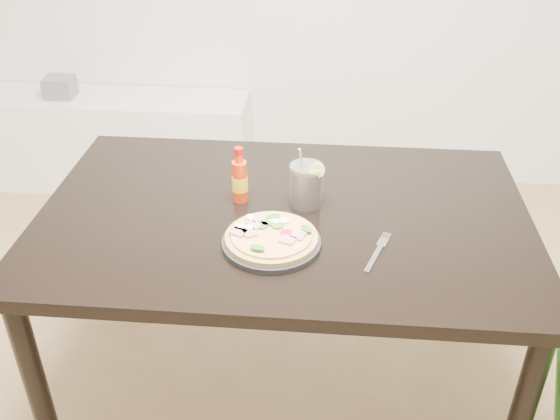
# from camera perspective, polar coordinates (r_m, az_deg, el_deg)

# --- Properties ---
(dining_table) EXTENTS (1.40, 0.90, 0.75)m
(dining_table) POSITION_cam_1_polar(r_m,az_deg,el_deg) (1.83, 0.33, -2.36)
(dining_table) COLOR black
(dining_table) RESTS_ON ground
(plate) EXTENTS (0.26, 0.26, 0.02)m
(plate) POSITION_cam_1_polar(r_m,az_deg,el_deg) (1.64, -0.79, -3.01)
(plate) COLOR black
(plate) RESTS_ON dining_table
(pizza) EXTENTS (0.24, 0.24, 0.03)m
(pizza) POSITION_cam_1_polar(r_m,az_deg,el_deg) (1.63, -0.91, -2.35)
(pizza) COLOR tan
(pizza) RESTS_ON plate
(hot_sauce_bottle) EXTENTS (0.06, 0.06, 0.17)m
(hot_sauce_bottle) POSITION_cam_1_polar(r_m,az_deg,el_deg) (1.81, -3.69, 2.74)
(hot_sauce_bottle) COLOR red
(hot_sauce_bottle) RESTS_ON dining_table
(cola_cup) EXTENTS (0.10, 0.10, 0.19)m
(cola_cup) POSITION_cam_1_polar(r_m,az_deg,el_deg) (1.79, 2.39, 2.23)
(cola_cup) COLOR black
(cola_cup) RESTS_ON dining_table
(fork) EXTENTS (0.08, 0.18, 0.00)m
(fork) POSITION_cam_1_polar(r_m,az_deg,el_deg) (1.64, 8.96, -3.68)
(fork) COLOR silver
(fork) RESTS_ON dining_table
(media_console) EXTENTS (1.40, 0.34, 0.50)m
(media_console) POSITION_cam_1_polar(r_m,az_deg,el_deg) (3.46, -14.66, 6.11)
(media_console) COLOR white
(media_console) RESTS_ON ground
(cd_stack) EXTENTS (0.14, 0.12, 0.10)m
(cd_stack) POSITION_cam_1_polar(r_m,az_deg,el_deg) (3.42, -19.48, 10.55)
(cd_stack) COLOR slate
(cd_stack) RESTS_ON media_console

